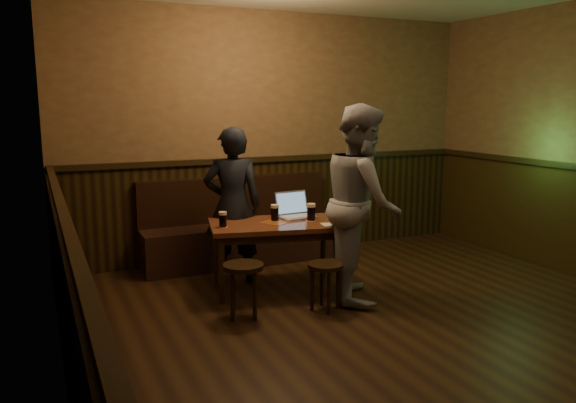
# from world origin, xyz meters

# --- Properties ---
(room) EXTENTS (5.04, 6.04, 2.84)m
(room) POSITION_xyz_m (0.00, 0.22, 1.20)
(room) COLOR black
(room) RESTS_ON ground
(bench) EXTENTS (2.20, 0.50, 0.95)m
(bench) POSITION_xyz_m (-0.54, 2.75, 0.31)
(bench) COLOR black
(bench) RESTS_ON ground
(pub_table) EXTENTS (1.36, 0.96, 0.67)m
(pub_table) POSITION_xyz_m (-0.54, 1.72, 0.57)
(pub_table) COLOR #5D2C1A
(pub_table) RESTS_ON ground
(stool_left) EXTENTS (0.45, 0.45, 0.46)m
(stool_left) POSITION_xyz_m (-1.07, 1.18, 0.37)
(stool_left) COLOR black
(stool_left) RESTS_ON ground
(stool_right) EXTENTS (0.37, 0.37, 0.42)m
(stool_right) POSITION_xyz_m (-0.37, 1.05, 0.33)
(stool_right) COLOR black
(stool_right) RESTS_ON ground
(pint_left) EXTENTS (0.09, 0.09, 0.15)m
(pint_left) POSITION_xyz_m (-1.06, 1.72, 0.73)
(pint_left) COLOR #B33216
(pint_left) RESTS_ON pub_table
(pint_mid) EXTENTS (0.10, 0.10, 0.16)m
(pint_mid) POSITION_xyz_m (-0.52, 1.79, 0.74)
(pint_mid) COLOR #B33216
(pint_mid) RESTS_ON pub_table
(pint_right) EXTENTS (0.11, 0.11, 0.17)m
(pint_right) POSITION_xyz_m (-0.20, 1.65, 0.75)
(pint_right) COLOR #B33216
(pint_right) RESTS_ON pub_table
(laptop) EXTENTS (0.37, 0.31, 0.25)m
(laptop) POSITION_xyz_m (-0.27, 1.88, 0.72)
(laptop) COLOR silver
(laptop) RESTS_ON pub_table
(menu) EXTENTS (0.25, 0.19, 0.00)m
(menu) POSITION_xyz_m (-0.09, 1.42, 0.66)
(menu) COLOR silver
(menu) RESTS_ON pub_table
(person_suit) EXTENTS (0.65, 0.52, 1.55)m
(person_suit) POSITION_xyz_m (-0.83, 2.12, 0.78)
(person_suit) COLOR black
(person_suit) RESTS_ON ground
(person_grey) EXTENTS (0.97, 1.06, 1.77)m
(person_grey) POSITION_xyz_m (0.10, 1.23, 0.89)
(person_grey) COLOR #97979C
(person_grey) RESTS_ON ground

